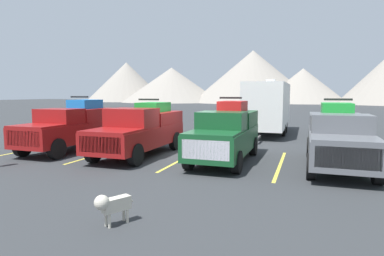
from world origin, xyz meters
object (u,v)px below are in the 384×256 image
Objects in this scene: dog at (111,204)px; pickup_truck_d at (338,136)px; pickup_truck_c at (226,132)px; pickup_truck_a at (71,126)px; pickup_truck_b at (141,129)px; camper_trailer_a at (268,105)px.

pickup_truck_d is at bearing 57.09° from dog.
pickup_truck_c is 4.25m from pickup_truck_d.
pickup_truck_c is at bearing 0.66° from pickup_truck_a.
pickup_truck_b is 10.73m from camper_trailer_a.
camper_trailer_a is 17.21m from dog.
camper_trailer_a is at bearing 49.65° from pickup_truck_a.
camper_trailer_a is at bearing 85.60° from dog.
pickup_truck_c is (3.94, -0.02, 0.00)m from pickup_truck_b.
pickup_truck_d is 0.65× the size of camper_trailer_a.
pickup_truck_b is at bearing -115.23° from camper_trailer_a.
pickup_truck_d reaches higher than dog.
pickup_truck_c reaches higher than dog.
pickup_truck_d is at bearing 2.98° from pickup_truck_c.
pickup_truck_d is 10.18m from camper_trailer_a.
camper_trailer_a is (0.62, 9.70, 0.81)m from pickup_truck_c.
pickup_truck_b is at bearing 113.66° from dog.
camper_trailer_a is (4.56, 9.68, 0.81)m from pickup_truck_b.
pickup_truck_a is at bearing -179.34° from pickup_truck_c.
pickup_truck_c reaches higher than pickup_truck_b.
pickup_truck_b is 8.12m from dog.
pickup_truck_c is at bearing -0.24° from pickup_truck_b.
pickup_truck_d is at bearing 1.49° from pickup_truck_a.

